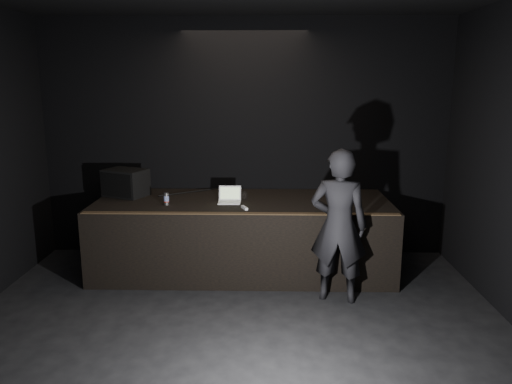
{
  "coord_description": "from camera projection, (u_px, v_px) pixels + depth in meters",
  "views": [
    {
      "loc": [
        0.33,
        -3.89,
        2.58
      ],
      "look_at": [
        0.19,
        2.3,
        1.21
      ],
      "focal_mm": 35.0,
      "sensor_mm": 36.0,
      "label": 1
    }
  ],
  "objects": [
    {
      "name": "riser_lip",
      "position": [
        240.0,
        213.0,
        6.12
      ],
      "size": [
        3.92,
        0.1,
        0.01
      ],
      "primitive_type": "cube",
      "color": "brown",
      "rests_on": "stage_riser"
    },
    {
      "name": "stage_riser",
      "position": [
        243.0,
        235.0,
        6.92
      ],
      "size": [
        4.0,
        1.5,
        1.0
      ],
      "primitive_type": "cube",
      "color": "black",
      "rests_on": "ground"
    },
    {
      "name": "laptop",
      "position": [
        230.0,
        198.0,
        6.71
      ],
      "size": [
        0.3,
        0.27,
        0.21
      ],
      "rotation": [
        0.0,
        0.0,
        0.0
      ],
      "color": "white",
      "rests_on": "stage_riser"
    },
    {
      "name": "stage_monitor",
      "position": [
        125.0,
        183.0,
        7.05
      ],
      "size": [
        0.68,
        0.61,
        0.38
      ],
      "rotation": [
        0.0,
        0.0,
        -0.42
      ],
      "color": "black",
      "rests_on": "stage_riser"
    },
    {
      "name": "cable",
      "position": [
        188.0,
        192.0,
        7.28
      ],
      "size": [
        0.78,
        0.54,
        0.02
      ],
      "primitive_type": "cylinder",
      "rotation": [
        0.0,
        1.57,
        0.59
      ],
      "color": "black",
      "rests_on": "stage_riser"
    },
    {
      "name": "room_walls",
      "position": [
        225.0,
        155.0,
        3.93
      ],
      "size": [
        6.1,
        7.1,
        3.52
      ],
      "color": "black",
      "rests_on": "ground"
    },
    {
      "name": "beer_can",
      "position": [
        166.0,
        199.0,
        6.55
      ],
      "size": [
        0.07,
        0.07,
        0.16
      ],
      "color": "silver",
      "rests_on": "stage_riser"
    },
    {
      "name": "wii_remote",
      "position": [
        244.0,
        208.0,
        6.35
      ],
      "size": [
        0.1,
        0.17,
        0.03
      ],
      "primitive_type": "cube",
      "rotation": [
        0.0,
        0.0,
        0.38
      ],
      "color": "white",
      "rests_on": "stage_riser"
    },
    {
      "name": "person",
      "position": [
        339.0,
        226.0,
        5.88
      ],
      "size": [
        0.75,
        0.58,
        1.84
      ],
      "primitive_type": "imported",
      "rotation": [
        0.0,
        0.0,
        2.92
      ],
      "color": "black",
      "rests_on": "ground"
    },
    {
      "name": "plastic_cup",
      "position": [
        244.0,
        196.0,
        6.86
      ],
      "size": [
        0.08,
        0.08,
        0.11
      ],
      "primitive_type": "cylinder",
      "color": "white",
      "rests_on": "stage_riser"
    },
    {
      "name": "ground",
      "position": [
        228.0,
        384.0,
        4.37
      ],
      "size": [
        7.0,
        7.0,
        0.0
      ],
      "primitive_type": "plane",
      "color": "black",
      "rests_on": "ground"
    }
  ]
}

